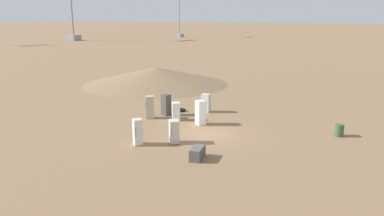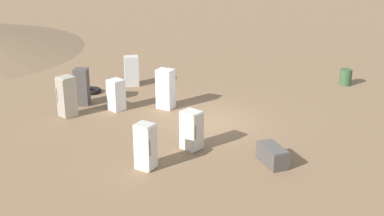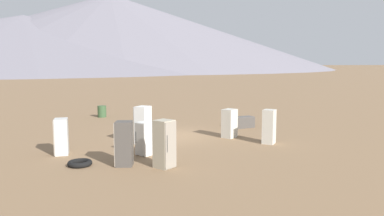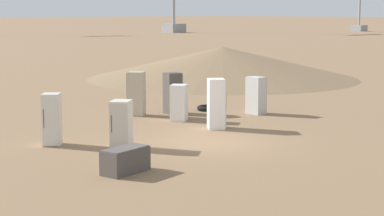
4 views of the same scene
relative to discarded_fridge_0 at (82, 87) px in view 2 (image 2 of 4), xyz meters
name	(u,v)px [view 2 (image 2 of 4)]	position (x,y,z in m)	size (l,w,h in m)	color
ground_plane	(208,121)	(-3.28, -5.64, -0.91)	(1000.00, 1000.00, 0.00)	#846647
discarded_fridge_0	(82,87)	(0.00, 0.00, 0.00)	(0.81, 0.78, 1.82)	#4C4742
discarded_fridge_1	(67,97)	(-1.54, 0.66, 0.05)	(0.94, 0.95, 1.91)	#B2A88E
discarded_fridge_2	(166,89)	(-1.22, -3.98, 0.06)	(0.97, 0.99, 1.94)	white
discarded_fridge_3	(192,130)	(-6.09, -4.40, -0.11)	(0.99, 0.96, 1.59)	beige
discarded_fridge_4	(116,95)	(-1.06, -1.61, -0.16)	(0.94, 0.92, 1.51)	white
discarded_fridge_5	(131,71)	(2.64, -2.59, -0.09)	(0.63, 0.76, 1.65)	silver
discarded_fridge_6	(145,146)	(-7.54, -2.43, -0.03)	(0.87, 0.88, 1.77)	beige
discarded_fridge_7	(272,155)	(-8.00, -7.16, -0.55)	(1.52, 0.92, 0.72)	#4C4742
scrap_tire	(92,91)	(1.75, -0.42, -0.80)	(0.98, 0.98, 0.22)	black
rusty_barrel	(346,77)	(0.72, -14.16, -0.47)	(0.65, 0.65, 0.87)	#385633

